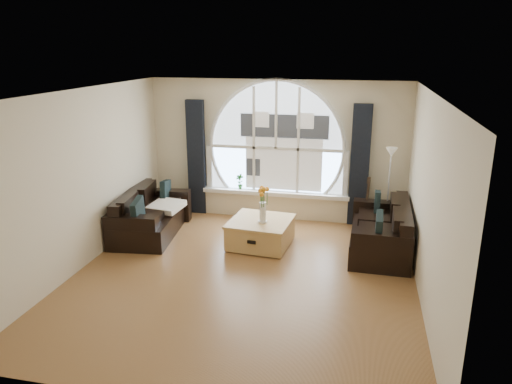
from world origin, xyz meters
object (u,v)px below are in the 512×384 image
Objects in this scene: floor_lamp at (388,192)px; sofa_left at (151,213)px; vase_flowers at (263,200)px; potted_plant at (240,182)px; coffee_chest at (261,232)px; guitar at (367,204)px; sofa_right at (380,229)px.

sofa_left is at bearing -167.38° from floor_lamp.
vase_flowers is 2.28× the size of potted_plant.
guitar is at bearing 36.69° from coffee_chest.
coffee_chest is at bearing 119.88° from vase_flowers.
coffee_chest is 0.63× the size of floor_lamp.
sofa_right is at bearing -99.19° from floor_lamp.
coffee_chest is at bearing -63.09° from potted_plant.
potted_plant is at bearing 117.09° from vase_flowers.
sofa_right is at bearing -62.96° from guitar.
guitar is at bearing -8.17° from potted_plant.
guitar is 2.52m from potted_plant.
sofa_right is 0.93m from guitar.
guitar is (-0.35, 0.06, -0.27)m from floor_lamp.
sofa_left is 1.76× the size of coffee_chest.
sofa_left is at bearing 175.32° from vase_flowers.
sofa_right is 1.79× the size of coffee_chest.
guitar reaches higher than sofa_left.
sofa_right is at bearing 7.96° from vase_flowers.
sofa_left is 5.80× the size of potted_plant.
coffee_chest is at bearing -135.31° from guitar.
coffee_chest is at bearing -173.38° from sofa_right.
potted_plant is (-0.78, 1.52, -0.14)m from vase_flowers.
coffee_chest is (2.05, -0.08, -0.15)m from sofa_left.
vase_flowers is at bearing -151.85° from floor_lamp.
coffee_chest is 0.96× the size of guitar.
vase_flowers is (2.10, -0.17, 0.45)m from sofa_left.
floor_lamp reaches higher than guitar.
vase_flowers is 2.34m from floor_lamp.
vase_flowers reaches higher than guitar.
sofa_left is 4.03m from sofa_right.
sofa_left is 0.98× the size of sofa_right.
floor_lamp is at bearing -8.40° from potted_plant.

